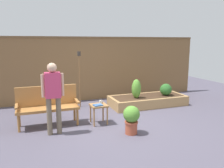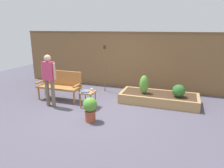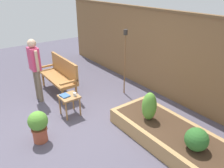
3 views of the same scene
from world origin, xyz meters
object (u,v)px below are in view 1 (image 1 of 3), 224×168
cup_on_table (101,102)px  potted_boxwood (131,118)px  side_table (99,108)px  garden_bench (48,103)px  book_on_table (98,105)px  shrub_near_bench (136,89)px  person_by_bench (53,92)px  tiki_torch (79,69)px  shrub_far_corner (166,90)px

cup_on_table → potted_boxwood: potted_boxwood is taller
side_table → cup_on_table: (0.09, 0.10, 0.12)m
garden_bench → book_on_table: bearing=-20.8°
cup_on_table → potted_boxwood: bearing=-67.9°
cup_on_table → shrub_near_bench: shrub_near_bench is taller
side_table → person_by_bench: person_by_bench is taller
cup_on_table → shrub_near_bench: bearing=31.3°
side_table → book_on_table: 0.13m
tiki_torch → garden_bench: bearing=-129.6°
book_on_table → shrub_near_bench: (1.52, 1.03, 0.09)m
book_on_table → potted_boxwood: potted_boxwood is taller
tiki_torch → person_by_bench: size_ratio=1.09×
tiki_torch → person_by_bench: tiki_torch is taller
potted_boxwood → shrub_far_corner: (2.05, 1.82, 0.13)m
garden_bench → shrub_near_bench: bearing=12.8°
side_table → shrub_near_bench: 1.77m
potted_boxwood → cup_on_table: bearing=112.1°
tiki_torch → person_by_bench: (-1.00, -1.95, -0.23)m
garden_bench → shrub_near_bench: size_ratio=2.49×
side_table → shrub_far_corner: shrub_far_corner is taller
garden_bench → shrub_near_bench: garden_bench is taller
cup_on_table → shrub_near_bench: 1.64m
book_on_table → person_by_bench: person_by_bench is taller
side_table → tiki_torch: 1.82m
book_on_table → shrub_far_corner: (2.57, 1.03, -0.01)m
garden_bench → person_by_bench: size_ratio=0.92×
garden_bench → potted_boxwood: (1.65, -1.21, -0.19)m
potted_boxwood → shrub_far_corner: shrub_far_corner is taller
shrub_near_bench → person_by_bench: bearing=-154.0°
side_table → shrub_far_corner: (2.53, 0.95, 0.09)m
garden_bench → tiki_torch: 1.80m
potted_boxwood → person_by_bench: 1.77m
side_table → potted_boxwood: potted_boxwood is taller
shrub_far_corner → tiki_torch: size_ratio=0.22×
cup_on_table → person_by_bench: 1.32m
shrub_near_bench → cup_on_table: bearing=-148.7°
book_on_table → cup_on_table: bearing=47.1°
potted_boxwood → tiki_torch: tiki_torch is taller
side_table → book_on_table: bearing=-118.7°
person_by_bench → potted_boxwood: bearing=-19.6°
potted_boxwood → shrub_near_bench: shrub_near_bench is taller
garden_bench → cup_on_table: size_ratio=13.91×
side_table → cup_on_table: cup_on_table is taller
book_on_table → person_by_bench: 1.16m
garden_bench → cup_on_table: bearing=-11.0°
book_on_table → shrub_near_bench: bearing=26.2°
cup_on_table → shrub_far_corner: (2.44, 0.85, -0.03)m
book_on_table → garden_bench: bearing=151.4°
garden_bench → shrub_far_corner: (3.70, 0.60, -0.06)m
shrub_far_corner → tiki_torch: 2.80m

